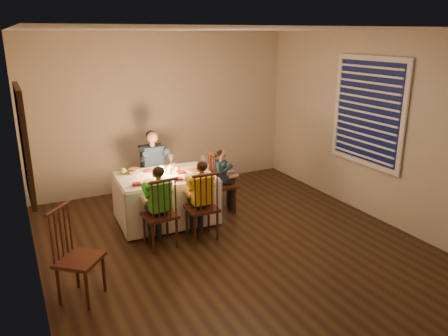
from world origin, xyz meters
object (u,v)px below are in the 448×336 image
dining_table (165,188)px  child_teal (222,211)px  chair_adult (156,204)px  chair_end (222,211)px  child_yellow (202,238)px  chair_near_left (161,246)px  adult (156,204)px  chair_near_right (202,238)px  serving_bowl (134,172)px  chair_extra (84,298)px  child_green (161,246)px

dining_table → child_teal: 1.00m
chair_adult → chair_end: bearing=-42.8°
child_yellow → chair_end: bearing=-130.5°
chair_near_left → adult: (0.38, 1.39, 0.00)m
chair_near_right → chair_end: bearing=-130.5°
chair_near_left → serving_bowl: (-0.03, 0.97, 0.71)m
chair_extra → child_green: size_ratio=0.93×
chair_adult → child_teal: (0.81, -0.71, 0.00)m
serving_bowl → adult: bearing=45.3°
dining_table → child_green: bearing=-112.0°
chair_near_left → child_yellow: bearing=172.9°
chair_end → dining_table: bearing=94.7°
adult → child_teal: adult is taller
chair_extra → child_yellow: child_yellow is taller
chair_adult → adult: (0.00, 0.00, 0.00)m
chair_adult → serving_bowl: bearing=-136.2°
chair_near_left → child_teal: (1.20, 0.67, 0.00)m
adult → child_yellow: (0.17, -1.41, 0.00)m
dining_table → chair_near_right: size_ratio=1.46×
chair_adult → child_teal: 1.08m
adult → child_yellow: 1.42m
child_teal → serving_bowl: 1.45m
adult → child_yellow: bearing=-84.5°
chair_near_left → child_green: size_ratio=0.89×
dining_table → chair_extra: 2.05m
chair_extra → child_yellow: size_ratio=0.93×
dining_table → serving_bowl: size_ratio=6.93×
chair_end → serving_bowl: size_ratio=4.75×
child_teal → child_green: bearing=125.8°
chair_near_left → serving_bowl: 1.20m
child_teal → chair_adult: bearing=55.2°
chair_near_right → chair_extra: 1.77m
child_green → adult: bearing=-110.0°
adult → child_green: (-0.38, -1.39, 0.00)m
chair_end → child_yellow: child_yellow is taller
dining_table → serving_bowl: serving_bowl is taller
child_green → child_teal: bearing=-155.2°
chair_near_left → adult: size_ratio=0.80×
serving_bowl → chair_near_right: bearing=-59.4°
dining_table → chair_near_left: dining_table is taller
dining_table → chair_adult: bearing=87.8°
chair_adult → child_green: bearing=-106.9°
dining_table → chair_near_left: (-0.32, -0.70, -0.49)m
chair_near_left → chair_end: 1.37m
chair_near_right → chair_extra: chair_extra is taller
child_yellow → child_teal: (0.64, 0.70, 0.00)m
chair_near_left → child_teal: size_ratio=0.99×
chair_near_right → serving_bowl: (-0.59, 0.99, 0.71)m
serving_bowl → chair_extra: bearing=-121.5°
chair_near_left → chair_end: bearing=-155.2°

